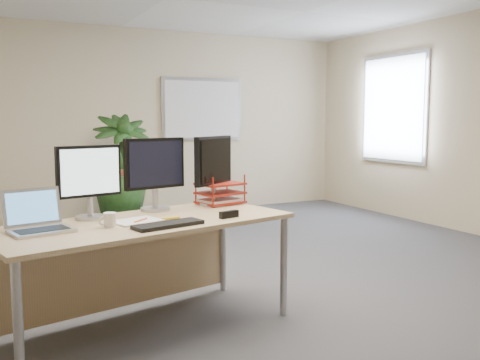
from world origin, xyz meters
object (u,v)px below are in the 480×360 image
monitor_right (155,169)px  desk (137,242)px  floor_plant (121,169)px  laptop (38,221)px  monitor_left (89,177)px

monitor_right → desk: bearing=-130.4°
floor_plant → laptop: (-1.39, -3.64, 0.06)m
floor_plant → monitor_left: bearing=-107.0°
desk → monitor_right: monitor_right is taller
monitor_left → monitor_right: (0.49, 0.12, 0.02)m
monitor_left → laptop: (-0.36, -0.26, -0.22)m
monitor_left → monitor_right: 0.50m
desk → laptop: laptop is taller
monitor_right → laptop: (-0.84, -0.38, -0.24)m
monitor_left → laptop: bearing=-144.2°
floor_plant → monitor_left: size_ratio=3.07×
desk → floor_plant: (0.76, 3.52, 0.16)m
laptop → floor_plant: bearing=69.1°
monitor_left → desk: bearing=-25.1°
monitor_left → monitor_right: bearing=14.0°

